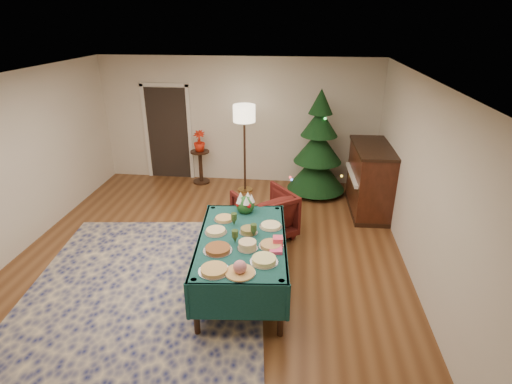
# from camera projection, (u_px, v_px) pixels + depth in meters

# --- Properties ---
(room_shell) EXTENTS (7.00, 7.00, 7.00)m
(room_shell) POSITION_uv_depth(u_px,v_px,m) (201.00, 183.00, 5.48)
(room_shell) COLOR #593319
(room_shell) RESTS_ON ground
(doorway) EXTENTS (1.08, 0.04, 2.16)m
(doorway) POSITION_uv_depth(u_px,v_px,m) (168.00, 131.00, 8.91)
(doorway) COLOR black
(doorway) RESTS_ON ground
(rug) EXTENTS (3.65, 4.53, 0.02)m
(rug) POSITION_uv_depth(u_px,v_px,m) (142.00, 298.00, 5.31)
(rug) COLOR #151D52
(rug) RESTS_ON ground
(buffet_table) EXTENTS (1.34, 2.09, 0.78)m
(buffet_table) POSITION_uv_depth(u_px,v_px,m) (242.00, 248.00, 5.29)
(buffet_table) COLOR black
(buffet_table) RESTS_ON ground
(platter_0) EXTENTS (0.36, 0.36, 0.05)m
(platter_0) POSITION_uv_depth(u_px,v_px,m) (214.00, 270.00, 4.54)
(platter_0) COLOR silver
(platter_0) RESTS_ON buffet_table
(platter_1) EXTENTS (0.36, 0.36, 0.17)m
(platter_1) POSITION_uv_depth(u_px,v_px,m) (240.00, 269.00, 4.49)
(platter_1) COLOR silver
(platter_1) RESTS_ON buffet_table
(platter_2) EXTENTS (0.34, 0.34, 0.06)m
(platter_2) POSITION_uv_depth(u_px,v_px,m) (264.00, 260.00, 4.71)
(platter_2) COLOR silver
(platter_2) RESTS_ON buffet_table
(platter_3) EXTENTS (0.36, 0.36, 0.05)m
(platter_3) POSITION_uv_depth(u_px,v_px,m) (218.00, 249.00, 4.94)
(platter_3) COLOR silver
(platter_3) RESTS_ON buffet_table
(platter_4) EXTENTS (0.26, 0.26, 0.11)m
(platter_4) POSITION_uv_depth(u_px,v_px,m) (247.00, 245.00, 4.97)
(platter_4) COLOR silver
(platter_4) RESTS_ON buffet_table
(platter_5) EXTENTS (0.32, 0.32, 0.04)m
(platter_5) POSITION_uv_depth(u_px,v_px,m) (271.00, 245.00, 5.04)
(platter_5) COLOR silver
(platter_5) RESTS_ON buffet_table
(platter_6) EXTENTS (0.30, 0.30, 0.05)m
(platter_6) POSITION_uv_depth(u_px,v_px,m) (216.00, 231.00, 5.35)
(platter_6) COLOR silver
(platter_6) RESTS_ON buffet_table
(platter_7) EXTENTS (0.25, 0.25, 0.07)m
(platter_7) POSITION_uv_depth(u_px,v_px,m) (249.00, 231.00, 5.34)
(platter_7) COLOR silver
(platter_7) RESTS_ON buffet_table
(platter_8) EXTENTS (0.32, 0.32, 0.04)m
(platter_8) POSITION_uv_depth(u_px,v_px,m) (271.00, 226.00, 5.50)
(platter_8) COLOR silver
(platter_8) RESTS_ON buffet_table
(platter_9) EXTENTS (0.29, 0.29, 0.04)m
(platter_9) POSITION_uv_depth(u_px,v_px,m) (224.00, 219.00, 5.69)
(platter_9) COLOR silver
(platter_9) RESTS_ON buffet_table
(goblet_0) EXTENTS (0.08, 0.08, 0.18)m
(goblet_0) POSITION_uv_depth(u_px,v_px,m) (234.00, 219.00, 5.52)
(goblet_0) COLOR #2D471E
(goblet_0) RESTS_ON buffet_table
(goblet_1) EXTENTS (0.08, 0.08, 0.18)m
(goblet_1) POSITION_uv_depth(u_px,v_px,m) (254.00, 230.00, 5.23)
(goblet_1) COLOR #2D471E
(goblet_1) RESTS_ON buffet_table
(goblet_2) EXTENTS (0.08, 0.08, 0.18)m
(goblet_2) POSITION_uv_depth(u_px,v_px,m) (235.00, 236.00, 5.09)
(goblet_2) COLOR #2D471E
(goblet_2) RESTS_ON buffet_table
(napkin_stack) EXTENTS (0.17, 0.17, 0.04)m
(napkin_stack) POSITION_uv_depth(u_px,v_px,m) (276.00, 250.00, 4.93)
(napkin_stack) COLOR #F24375
(napkin_stack) RESTS_ON buffet_table
(gift_box) EXTENTS (0.13, 0.13, 0.10)m
(gift_box) POSITION_uv_depth(u_px,v_px,m) (278.00, 241.00, 5.07)
(gift_box) COLOR #FA4564
(gift_box) RESTS_ON buffet_table
(centerpiece) EXTENTS (0.28, 0.28, 0.32)m
(centerpiece) POSITION_uv_depth(u_px,v_px,m) (245.00, 203.00, 5.88)
(centerpiece) COLOR #1E4C1E
(centerpiece) RESTS_ON buffet_table
(armchair) EXTENTS (1.17, 1.16, 0.89)m
(armchair) POSITION_uv_depth(u_px,v_px,m) (265.00, 212.00, 6.66)
(armchair) COLOR #48130F
(armchair) RESTS_ON ground
(floor_lamp) EXTENTS (0.45, 0.45, 1.84)m
(floor_lamp) POSITION_uv_depth(u_px,v_px,m) (244.00, 119.00, 7.97)
(floor_lamp) COLOR #A57F3F
(floor_lamp) RESTS_ON ground
(side_table) EXTENTS (0.41, 0.41, 0.74)m
(side_table) POSITION_uv_depth(u_px,v_px,m) (201.00, 167.00, 8.87)
(side_table) COLOR black
(side_table) RESTS_ON ground
(potted_plant) EXTENTS (0.25, 0.45, 0.25)m
(potted_plant) POSITION_uv_depth(u_px,v_px,m) (199.00, 145.00, 8.67)
(potted_plant) COLOR red
(potted_plant) RESTS_ON side_table
(christmas_tree) EXTENTS (1.25, 1.25, 2.18)m
(christmas_tree) POSITION_uv_depth(u_px,v_px,m) (318.00, 149.00, 8.09)
(christmas_tree) COLOR black
(christmas_tree) RESTS_ON ground
(piano) EXTENTS (0.74, 1.50, 1.28)m
(piano) POSITION_uv_depth(u_px,v_px,m) (369.00, 180.00, 7.49)
(piano) COLOR black
(piano) RESTS_ON ground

